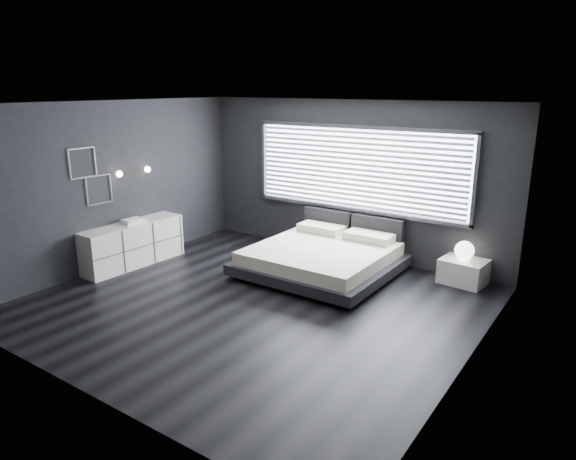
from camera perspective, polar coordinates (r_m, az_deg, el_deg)
The scene contains 12 objects.
room at distance 7.05m, azimuth -3.92°, elevation 2.36°, with size 6.04×6.00×2.80m.
window at distance 9.14m, azimuth 7.66°, elevation 6.70°, with size 4.14×0.09×1.52m.
headboard at distance 9.33m, azimuth 7.12°, elevation 0.36°, with size 1.96×0.16×0.52m.
sconce_near at distance 9.09m, azimuth -18.24°, elevation 5.93°, with size 0.18×0.11×0.11m.
sconce_far at distance 9.46m, azimuth -15.36°, elevation 6.52°, with size 0.18×0.11×0.11m.
wall_art_upper at distance 8.78m, azimuth -21.85°, elevation 6.92°, with size 0.01×0.48×0.48m.
wall_art_lower at distance 9.00m, azimuth -20.24°, elevation 4.22°, with size 0.01×0.48×0.48m.
bed at distance 8.54m, azimuth 3.79°, elevation -3.07°, with size 2.33×2.22×0.60m.
nightstand at distance 8.61m, azimuth 18.92°, elevation -4.35°, with size 0.67×0.56×0.39m, color silver.
orb_lamp at distance 8.49m, azimuth 19.01°, elevation -2.16°, with size 0.30×0.30×0.30m, color white.
dresser at distance 9.31m, azimuth -16.91°, elevation -1.50°, with size 0.60×1.89×0.75m.
book_stack at distance 9.20m, azimuth -16.81°, elevation 0.96°, with size 0.34×0.41×0.08m.
Camera 1 is at (4.27, -5.37, 3.04)m, focal length 32.00 mm.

